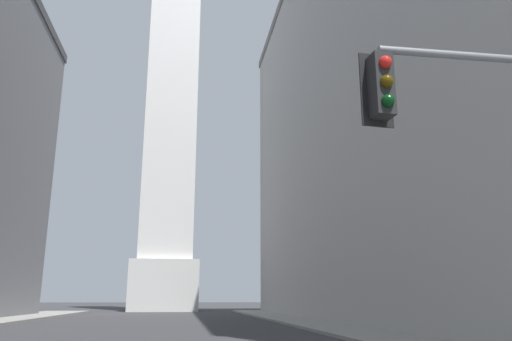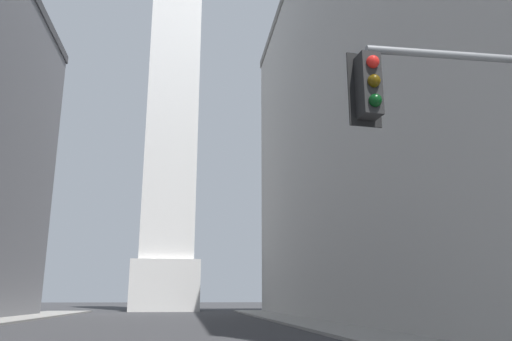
% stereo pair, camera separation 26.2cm
% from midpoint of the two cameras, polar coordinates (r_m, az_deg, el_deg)
% --- Properties ---
extents(sidewalk_right, '(5.00, 79.65, 0.15)m').
position_cam_midpoint_polar(sidewalk_right, '(25.69, 12.27, -17.48)').
color(sidewalk_right, gray).
rests_on(sidewalk_right, ground_plane).
extents(building_right, '(26.13, 58.38, 33.08)m').
position_cam_midpoint_polar(building_right, '(42.46, 24.47, 7.59)').
color(building_right, '#B2AFAA').
rests_on(building_right, ground_plane).
extents(obelisk, '(8.51, 8.51, 70.20)m').
position_cam_midpoint_polar(obelisk, '(73.88, -9.43, 11.48)').
color(obelisk, silver).
rests_on(obelisk, ground_plane).
extents(traffic_light_near_right, '(4.03, 0.52, 5.81)m').
position_cam_midpoint_polar(traffic_light_near_right, '(9.47, 26.33, 4.26)').
color(traffic_light_near_right, slate).
rests_on(traffic_light_near_right, ground_plane).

